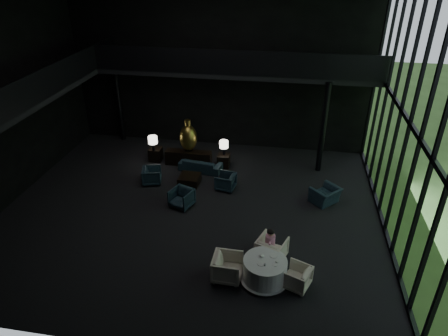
% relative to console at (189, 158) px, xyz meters
% --- Properties ---
extents(floor, '(14.00, 12.00, 0.02)m').
position_rel_console_xyz_m(floor, '(0.99, -3.55, -0.33)').
color(floor, black).
rests_on(floor, ground).
extents(wall_back, '(14.00, 0.04, 8.00)m').
position_rel_console_xyz_m(wall_back, '(0.99, 2.45, 3.67)').
color(wall_back, black).
rests_on(wall_back, ground).
extents(wall_front, '(14.00, 0.04, 8.00)m').
position_rel_console_xyz_m(wall_front, '(0.99, -9.55, 3.67)').
color(wall_front, black).
rests_on(wall_front, ground).
extents(curtain_wall, '(0.20, 12.00, 8.00)m').
position_rel_console_xyz_m(curtain_wall, '(7.94, -3.55, 3.67)').
color(curtain_wall, black).
rests_on(curtain_wall, ground).
extents(mezzanine_left, '(2.00, 12.00, 0.25)m').
position_rel_console_xyz_m(mezzanine_left, '(-5.01, -3.55, 3.67)').
color(mezzanine_left, black).
rests_on(mezzanine_left, wall_left).
extents(mezzanine_back, '(12.00, 2.00, 0.25)m').
position_rel_console_xyz_m(mezzanine_back, '(1.99, 1.45, 3.67)').
color(mezzanine_back, black).
rests_on(mezzanine_back, wall_back).
extents(railing_left, '(0.06, 12.00, 1.00)m').
position_rel_console_xyz_m(railing_left, '(-4.01, -3.55, 4.27)').
color(railing_left, black).
rests_on(railing_left, mezzanine_left).
extents(railing_back, '(12.00, 0.06, 1.00)m').
position_rel_console_xyz_m(railing_back, '(1.99, 0.45, 4.27)').
color(railing_back, black).
rests_on(railing_back, mezzanine_back).
extents(column_nw, '(0.24, 0.24, 4.00)m').
position_rel_console_xyz_m(column_nw, '(-4.01, 2.15, 1.67)').
color(column_nw, black).
rests_on(column_nw, floor).
extents(column_ne, '(0.24, 0.24, 4.00)m').
position_rel_console_xyz_m(column_ne, '(5.79, 0.45, 1.67)').
color(column_ne, black).
rests_on(column_ne, floor).
extents(console, '(2.08, 0.47, 0.66)m').
position_rel_console_xyz_m(console, '(0.00, 0.00, 0.00)').
color(console, black).
rests_on(console, floor).
extents(bronze_urn, '(0.78, 0.78, 1.46)m').
position_rel_console_xyz_m(bronze_urn, '(0.00, 0.13, 0.95)').
color(bronze_urn, brown).
rests_on(bronze_urn, console).
extents(side_table_left, '(0.55, 0.55, 0.60)m').
position_rel_console_xyz_m(side_table_left, '(-1.60, 0.15, -0.03)').
color(side_table_left, black).
rests_on(side_table_left, floor).
extents(table_lamp_left, '(0.41, 0.41, 0.69)m').
position_rel_console_xyz_m(table_lamp_left, '(-1.60, -0.06, 0.77)').
color(table_lamp_left, black).
rests_on(table_lamp_left, side_table_left).
extents(side_table_right, '(0.53, 0.53, 0.58)m').
position_rel_console_xyz_m(side_table_right, '(1.60, 0.07, -0.04)').
color(side_table_right, black).
rests_on(side_table_right, floor).
extents(table_lamp_right, '(0.39, 0.39, 0.66)m').
position_rel_console_xyz_m(table_lamp_right, '(1.60, 0.12, 0.72)').
color(table_lamp_right, black).
rests_on(table_lamp_right, side_table_right).
extents(sofa, '(1.74, 0.73, 0.66)m').
position_rel_console_xyz_m(sofa, '(0.66, -0.46, -0.00)').
color(sofa, black).
rests_on(sofa, floor).
extents(lounge_armchair_west, '(0.85, 0.88, 0.76)m').
position_rel_console_xyz_m(lounge_armchair_west, '(-1.11, -1.85, 0.05)').
color(lounge_armchair_west, black).
rests_on(lounge_armchair_west, floor).
extents(lounge_armchair_east, '(0.77, 0.81, 0.72)m').
position_rel_console_xyz_m(lounge_armchair_east, '(2.00, -1.80, 0.03)').
color(lounge_armchair_east, black).
rests_on(lounge_armchair_east, floor).
extents(lounge_armchair_south, '(1.00, 0.97, 0.81)m').
position_rel_console_xyz_m(lounge_armchair_south, '(0.56, -3.32, 0.07)').
color(lounge_armchair_south, black).
rests_on(lounge_armchair_south, floor).
extents(window_armchair, '(1.08, 1.08, 0.81)m').
position_rel_console_xyz_m(window_armchair, '(5.94, -2.15, 0.07)').
color(window_armchair, black).
rests_on(window_armchair, floor).
extents(coffee_table, '(0.85, 0.85, 0.37)m').
position_rel_console_xyz_m(coffee_table, '(0.45, -1.65, -0.15)').
color(coffee_table, black).
rests_on(coffee_table, floor).
extents(dining_table, '(1.46, 1.46, 0.75)m').
position_rel_console_xyz_m(dining_table, '(3.97, -6.69, -0.00)').
color(dining_table, white).
rests_on(dining_table, floor).
extents(dining_chair_north, '(1.17, 1.14, 0.95)m').
position_rel_console_xyz_m(dining_chair_north, '(4.11, -5.71, 0.14)').
color(dining_chair_north, beige).
rests_on(dining_chair_north, floor).
extents(dining_chair_east, '(0.88, 0.90, 0.72)m').
position_rel_console_xyz_m(dining_chair_east, '(4.89, -6.77, 0.03)').
color(dining_chair_east, white).
rests_on(dining_chair_east, floor).
extents(dining_chair_west, '(0.89, 0.95, 0.96)m').
position_rel_console_xyz_m(dining_chair_west, '(2.87, -6.78, 0.15)').
color(dining_chair_west, silver).
rests_on(dining_chair_west, floor).
extents(child, '(0.31, 0.31, 0.66)m').
position_rel_console_xyz_m(child, '(4.04, -5.69, 0.45)').
color(child, '#EC8EC9').
rests_on(child, dining_chair_north).
extents(plate_a, '(0.24, 0.24, 0.01)m').
position_rel_console_xyz_m(plate_a, '(3.86, -6.84, 0.43)').
color(plate_a, white).
rests_on(plate_a, dining_table).
extents(plate_b, '(0.30, 0.30, 0.02)m').
position_rel_console_xyz_m(plate_b, '(4.19, -6.44, 0.43)').
color(plate_b, white).
rests_on(plate_b, dining_table).
extents(saucer, '(0.16, 0.16, 0.01)m').
position_rel_console_xyz_m(saucer, '(4.26, -6.83, 0.42)').
color(saucer, white).
rests_on(saucer, dining_table).
extents(coffee_cup, '(0.10, 0.10, 0.06)m').
position_rel_console_xyz_m(coffee_cup, '(4.30, -6.71, 0.46)').
color(coffee_cup, white).
rests_on(coffee_cup, saucer).
extents(cereal_bowl, '(0.14, 0.14, 0.07)m').
position_rel_console_xyz_m(cereal_bowl, '(3.85, -6.54, 0.46)').
color(cereal_bowl, white).
rests_on(cereal_bowl, dining_table).
extents(cream_pot, '(0.06, 0.06, 0.07)m').
position_rel_console_xyz_m(cream_pot, '(3.97, -6.90, 0.45)').
color(cream_pot, '#99999E').
rests_on(cream_pot, dining_table).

